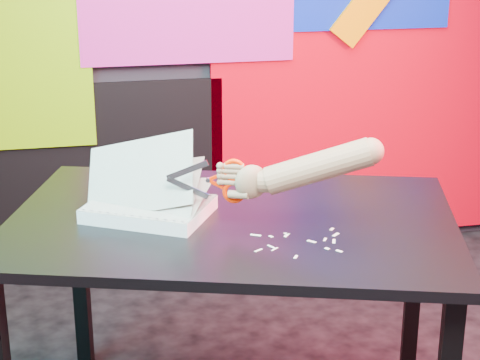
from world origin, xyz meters
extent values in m
cube|color=#C40012|center=(0.65, 1.47, 0.85)|extent=(1.60, 0.02, 1.60)
cube|color=#77BD05|center=(-1.05, 1.46, 1.10)|extent=(0.75, 0.02, 1.00)
cube|color=black|center=(-0.75, 1.47, 0.45)|extent=(1.30, 0.02, 0.85)
cube|color=black|center=(-0.78, 0.60, 0.36)|extent=(0.06, 0.06, 0.72)
cube|color=black|center=(0.34, 0.25, 0.36)|extent=(0.06, 0.06, 0.72)
cube|color=black|center=(-0.33, 0.07, 0.73)|extent=(1.49, 1.21, 0.03)
cube|color=white|center=(-0.57, 0.13, 0.77)|extent=(0.42, 0.38, 0.04)
cube|color=white|center=(-0.57, 0.13, 0.79)|extent=(0.41, 0.38, 0.00)
cube|color=white|center=(-0.57, 0.13, 0.80)|extent=(0.39, 0.37, 0.10)
cube|color=white|center=(-0.58, 0.15, 0.82)|extent=(0.37, 0.34, 0.18)
cube|color=white|center=(-0.59, 0.16, 0.87)|extent=(0.32, 0.30, 0.25)
cylinder|color=black|center=(-0.75, 0.11, 0.79)|extent=(0.01, 0.01, 0.00)
cylinder|color=black|center=(-0.73, 0.10, 0.79)|extent=(0.01, 0.01, 0.00)
cylinder|color=black|center=(-0.71, 0.08, 0.79)|extent=(0.01, 0.01, 0.00)
cylinder|color=black|center=(-0.69, 0.07, 0.79)|extent=(0.01, 0.01, 0.00)
cylinder|color=black|center=(-0.67, 0.06, 0.79)|extent=(0.01, 0.01, 0.00)
cylinder|color=black|center=(-0.64, 0.05, 0.79)|extent=(0.01, 0.01, 0.00)
cylinder|color=black|center=(-0.62, 0.03, 0.79)|extent=(0.01, 0.01, 0.00)
cylinder|color=black|center=(-0.60, 0.02, 0.79)|extent=(0.01, 0.01, 0.00)
cylinder|color=black|center=(-0.58, 0.01, 0.79)|extent=(0.01, 0.01, 0.00)
cylinder|color=black|center=(-0.56, 0.00, 0.79)|extent=(0.01, 0.01, 0.00)
cylinder|color=black|center=(-0.53, -0.02, 0.79)|extent=(0.01, 0.01, 0.00)
cylinder|color=black|center=(-0.51, -0.03, 0.79)|extent=(0.01, 0.01, 0.00)
cylinder|color=black|center=(-0.49, -0.04, 0.79)|extent=(0.01, 0.01, 0.00)
cylinder|color=black|center=(-0.64, 0.30, 0.79)|extent=(0.01, 0.01, 0.00)
cylinder|color=black|center=(-0.62, 0.29, 0.79)|extent=(0.01, 0.01, 0.00)
cylinder|color=black|center=(-0.60, 0.28, 0.79)|extent=(0.01, 0.01, 0.00)
cylinder|color=black|center=(-0.58, 0.27, 0.79)|extent=(0.01, 0.01, 0.00)
cylinder|color=black|center=(-0.55, 0.25, 0.79)|extent=(0.01, 0.01, 0.00)
cylinder|color=black|center=(-0.53, 0.24, 0.79)|extent=(0.01, 0.01, 0.00)
cylinder|color=black|center=(-0.51, 0.23, 0.79)|extent=(0.01, 0.01, 0.00)
cylinder|color=black|center=(-0.49, 0.22, 0.79)|extent=(0.01, 0.01, 0.00)
cylinder|color=black|center=(-0.47, 0.20, 0.79)|extent=(0.01, 0.01, 0.00)
cylinder|color=black|center=(-0.45, 0.19, 0.79)|extent=(0.01, 0.01, 0.00)
cylinder|color=black|center=(-0.42, 0.18, 0.79)|extent=(0.01, 0.01, 0.00)
cylinder|color=black|center=(-0.40, 0.17, 0.79)|extent=(0.01, 0.01, 0.00)
cylinder|color=black|center=(-0.38, 0.15, 0.79)|extent=(0.01, 0.01, 0.00)
cube|color=black|center=(-0.61, 0.21, 0.79)|extent=(0.06, 0.04, 0.00)
cube|color=black|center=(-0.54, 0.15, 0.79)|extent=(0.04, 0.03, 0.00)
cube|color=black|center=(-0.61, 0.12, 0.79)|extent=(0.07, 0.05, 0.00)
cube|color=black|center=(-0.53, 0.05, 0.79)|extent=(0.04, 0.03, 0.00)
cube|color=silver|center=(-0.46, 0.05, 0.91)|extent=(0.12, 0.04, 0.07)
cube|color=silver|center=(-0.46, 0.05, 0.86)|extent=(0.12, 0.04, 0.07)
cylinder|color=silver|center=(-0.41, 0.03, 0.88)|extent=(0.02, 0.02, 0.01)
cube|color=#F32600|center=(-0.39, 0.02, 0.87)|extent=(0.05, 0.02, 0.03)
cube|color=#F32600|center=(-0.39, 0.02, 0.89)|extent=(0.05, 0.02, 0.03)
torus|color=#F32600|center=(-0.34, 0.00, 0.92)|extent=(0.07, 0.04, 0.07)
torus|color=#F32600|center=(-0.34, 0.00, 0.85)|extent=(0.07, 0.04, 0.07)
ellipsoid|color=#846447|center=(-0.29, -0.01, 0.88)|extent=(0.09, 0.06, 0.10)
cylinder|color=#846447|center=(-0.34, 0.00, 0.88)|extent=(0.07, 0.04, 0.02)
cylinder|color=#846447|center=(-0.34, 0.00, 0.90)|extent=(0.07, 0.04, 0.02)
cylinder|color=#846447|center=(-0.34, 0.00, 0.91)|extent=(0.06, 0.04, 0.02)
cylinder|color=#846447|center=(-0.34, 0.00, 0.93)|extent=(0.06, 0.04, 0.02)
cylinder|color=#846447|center=(-0.33, -0.01, 0.85)|extent=(0.06, 0.05, 0.03)
cylinder|color=#846447|center=(-0.25, -0.03, 0.89)|extent=(0.07, 0.08, 0.07)
cylinder|color=#846447|center=(-0.12, -0.07, 0.94)|extent=(0.31, 0.18, 0.17)
sphere|color=#846447|center=(0.01, -0.12, 0.98)|extent=(0.07, 0.07, 0.07)
cube|color=beige|center=(-0.31, -0.18, 0.75)|extent=(0.03, 0.02, 0.00)
cube|color=beige|center=(-0.08, -0.12, 0.75)|extent=(0.03, 0.02, 0.00)
cube|color=beige|center=(-0.08, -0.08, 0.75)|extent=(0.02, 0.02, 0.00)
cube|color=beige|center=(-0.21, -0.10, 0.75)|extent=(0.02, 0.03, 0.00)
cube|color=beige|center=(-0.12, -0.15, 0.75)|extent=(0.02, 0.02, 0.00)
cube|color=beige|center=(-0.21, -0.08, 0.75)|extent=(0.02, 0.01, 0.00)
cube|color=beige|center=(-0.27, -0.18, 0.75)|extent=(0.02, 0.02, 0.00)
cube|color=beige|center=(-0.27, -0.16, 0.75)|extent=(0.02, 0.03, 0.00)
cube|color=beige|center=(-0.23, -0.24, 0.75)|extent=(0.02, 0.02, 0.00)
cube|color=beige|center=(-0.16, -0.15, 0.75)|extent=(0.02, 0.03, 0.00)
cube|color=beige|center=(-0.10, -0.16, 0.75)|extent=(0.02, 0.03, 0.00)
cube|color=beige|center=(-0.26, -0.10, 0.75)|extent=(0.01, 0.02, 0.00)
cube|color=beige|center=(-0.13, -0.21, 0.75)|extent=(0.01, 0.02, 0.00)
cube|color=beige|center=(-0.10, -0.23, 0.75)|extent=(0.02, 0.02, 0.00)
cube|color=beige|center=(-0.29, -0.08, 0.75)|extent=(0.03, 0.02, 0.00)
camera|label=1|loc=(-0.75, -2.06, 1.60)|focal=60.00mm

